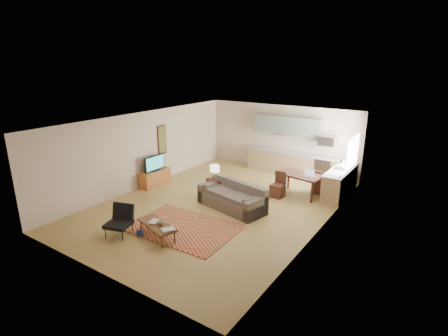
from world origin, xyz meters
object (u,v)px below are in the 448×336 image
Objects in this scene: tv_credenza at (155,178)px; dining_table at (300,185)px; armchair at (118,221)px; console_table at (215,188)px; sofa at (231,196)px; coffee_table at (157,231)px.

dining_table is at bearing 23.02° from tv_credenza.
armchair is 3.85m from tv_credenza.
tv_credenza is 1.94× the size of console_table.
armchair is 0.64× the size of tv_credenza.
dining_table is at bearing 61.16° from console_table.
sofa is 1.07m from console_table.
tv_credenza is (-2.89, 2.84, 0.09)m from coffee_table.
sofa reaches higher than armchair.
armchair is at bearing -103.33° from sofa.
armchair is 6.05m from dining_table.
tv_credenza is 5.21m from dining_table.
dining_table reaches higher than coffee_table.
console_table is at bearing 63.13° from armchair.
coffee_table is 1.05m from armchair.
dining_table is at bearing 72.21° from sofa.
dining_table is (1.91, 4.87, 0.19)m from coffee_table.
tv_credenza is 0.83× the size of dining_table.
sofa is 3.49m from tv_credenza.
coffee_table is 4.05m from tv_credenza.
console_table is at bearing -132.81° from dining_table.
coffee_table is 1.03× the size of tv_credenza.
sofa is at bearing 94.34° from coffee_table.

